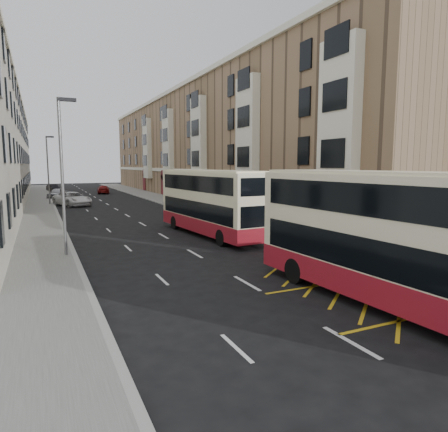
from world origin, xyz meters
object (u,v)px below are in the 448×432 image
car_dark (53,188)px  car_red (103,190)px  street_lamp_near (63,168)px  car_silver (57,193)px  double_decker_rear (211,202)px  street_lamp_far (48,166)px  white_van (72,199)px  pedestrian_far (368,243)px  double_decker_front (393,239)px

car_dark → car_red: (7.45, -8.97, 0.01)m
street_lamp_near → car_red: size_ratio=1.75×
car_silver → car_dark: size_ratio=1.10×
double_decker_rear → car_silver: 37.67m
street_lamp_near → car_red: 47.86m
street_lamp_far → double_decker_rear: 28.79m
white_van → car_red: white_van is taller
street_lamp_near → white_van: bearing=85.2°
pedestrian_far → car_red: bearing=-54.0°
street_lamp_far → double_decker_rear: (9.37, -27.12, -2.37)m
street_lamp_far → pedestrian_far: (13.05, -37.81, -3.57)m
car_silver → car_red: bearing=65.4°
car_silver → car_red: (7.45, 7.31, -0.07)m
double_decker_front → car_silver: size_ratio=2.71×
car_dark → car_red: size_ratio=0.86×
street_lamp_far → double_decker_front: 43.53m
street_lamp_far → car_red: (8.60, 16.91, -3.97)m
double_decker_rear → pedestrian_far: 11.37m
car_red → car_silver: bearing=52.1°
white_van → car_red: bearing=50.7°
double_decker_rear → car_dark: size_ratio=2.88×
street_lamp_far → double_decker_front: (9.51, -42.42, -2.29)m
car_dark → car_red: bearing=-64.1°
double_decker_rear → pedestrian_far: size_ratio=6.20×
pedestrian_far → white_van: bearing=-42.0°
car_dark → car_silver: bearing=-103.8°
car_dark → street_lamp_near: bearing=-105.0°
street_lamp_far → double_decker_rear: bearing=-70.9°
double_decker_front → double_decker_rear: bearing=87.5°
pedestrian_far → white_van: (-10.68, 35.72, -0.26)m
double_decker_rear → car_dark: bearing=94.1°
street_lamp_far → car_red: street_lamp_far is taller
double_decker_front → pedestrian_far: size_ratio=6.38×
double_decker_front → pedestrian_far: bearing=49.5°
street_lamp_far → car_silver: 10.43m
double_decker_rear → white_van: double_decker_rear is taller
street_lamp_near → car_dark: size_ratio=2.04×
white_van → car_dark: size_ratio=1.48×
street_lamp_near → car_red: bearing=79.6°
white_van → car_red: (6.23, 19.00, -0.14)m
double_decker_rear → car_dark: 53.66m
double_decker_front → car_dark: 68.83m
street_lamp_near → car_dark: street_lamp_near is taller
pedestrian_far → car_silver: (-11.90, 47.41, -0.33)m
street_lamp_near → pedestrian_far: street_lamp_near is taller
street_lamp_near → pedestrian_far: 15.62m
double_decker_rear → street_lamp_near: bearing=-167.6°
white_van → car_silver: 11.76m
street_lamp_near → pedestrian_far: size_ratio=4.38×
double_decker_rear → pedestrian_far: double_decker_rear is taller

